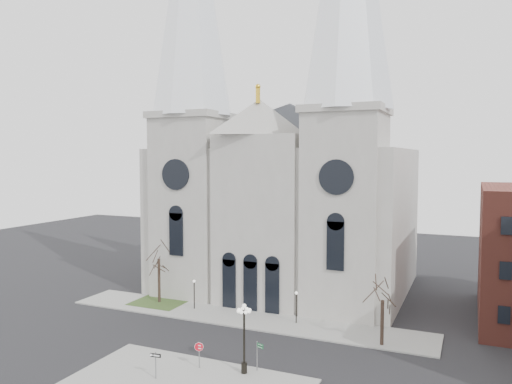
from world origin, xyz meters
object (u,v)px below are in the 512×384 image
at_px(stop_sign, 199,349).
at_px(one_way_sign, 156,361).
at_px(street_name_sign, 258,354).
at_px(globe_lamp, 244,330).

distance_m(stop_sign, one_way_sign, 3.65).
xyz_separation_m(stop_sign, street_name_sign, (4.52, 1.39, -0.15)).
distance_m(stop_sign, globe_lamp, 4.22).
bearing_deg(globe_lamp, stop_sign, -171.25).
relative_size(stop_sign, one_way_sign, 1.03).
bearing_deg(one_way_sign, stop_sign, 46.81).
height_order(globe_lamp, one_way_sign, globe_lamp).
xyz_separation_m(globe_lamp, one_way_sign, (-5.77, -3.58, -2.06)).
xyz_separation_m(stop_sign, globe_lamp, (3.71, 0.57, 1.93)).
distance_m(one_way_sign, street_name_sign, 7.92).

